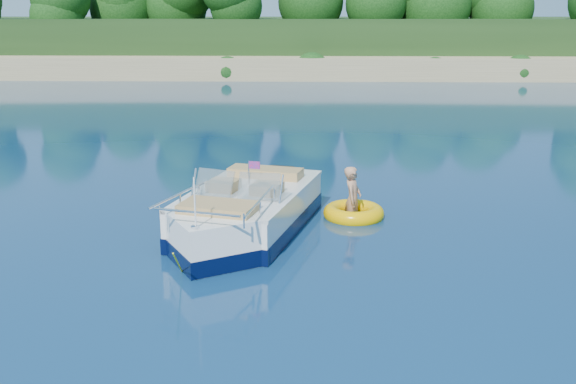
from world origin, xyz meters
The scene contains 5 objects.
ground centered at (0.00, 0.00, 0.00)m, with size 160.00×160.00×0.00m, color #09203F.
shoreline centered at (0.00, 63.77, 0.98)m, with size 170.00×59.00×6.00m.
motorboat centered at (-1.63, 3.27, 0.38)m, with size 3.07×5.81×1.98m.
tow_tube centered at (0.71, 4.48, 0.09)m, with size 1.74×1.74×0.36m.
boy centered at (0.68, 4.50, 0.00)m, with size 0.56×0.37×1.55m, color tan.
Camera 1 is at (-0.36, -9.14, 4.35)m, focal length 40.00 mm.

